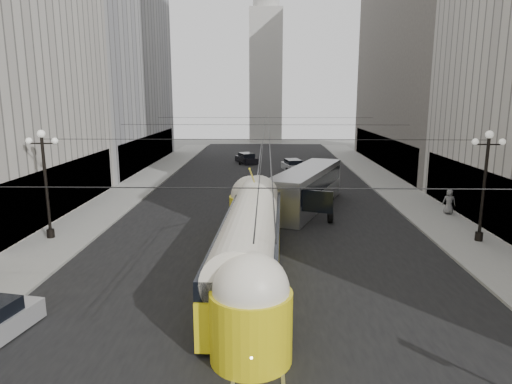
{
  "coord_description": "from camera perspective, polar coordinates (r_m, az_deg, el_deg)",
  "views": [
    {
      "loc": [
        0.22,
        -7.71,
        8.34
      ],
      "look_at": [
        -0.24,
        12.25,
        4.18
      ],
      "focal_mm": 32.0,
      "sensor_mm": 36.0,
      "label": 1
    }
  ],
  "objects": [
    {
      "name": "road",
      "position": [
        41.07,
        1.01,
        0.06
      ],
      "size": [
        20.0,
        85.0,
        0.02
      ],
      "primitive_type": "cube",
      "color": "black",
      "rests_on": "ground"
    },
    {
      "name": "sidewalk_left",
      "position": [
        46.14,
        -14.04,
        1.1
      ],
      "size": [
        4.0,
        72.0,
        0.15
      ],
      "primitive_type": "cube",
      "color": "gray",
      "rests_on": "ground"
    },
    {
      "name": "sidewalk_right",
      "position": [
        46.02,
        16.15,
        0.96
      ],
      "size": [
        4.0,
        72.0,
        0.15
      ],
      "primitive_type": "cube",
      "color": "gray",
      "rests_on": "ground"
    },
    {
      "name": "rail_left",
      "position": [
        41.08,
        -0.04,
        0.07
      ],
      "size": [
        0.12,
        85.0,
        0.04
      ],
      "primitive_type": "cube",
      "color": "gray",
      "rests_on": "ground"
    },
    {
      "name": "rail_right",
      "position": [
        41.07,
        2.05,
        0.06
      ],
      "size": [
        0.12,
        85.0,
        0.04
      ],
      "primitive_type": "cube",
      "color": "gray",
      "rests_on": "ground"
    },
    {
      "name": "building_left_far",
      "position": [
        59.57,
        -19.37,
        16.89
      ],
      "size": [
        12.6,
        28.6,
        28.6
      ],
      "color": "#999999",
      "rests_on": "ground"
    },
    {
      "name": "building_right_far",
      "position": [
        59.65,
        21.89,
        18.65
      ],
      "size": [
        12.6,
        32.6,
        32.6
      ],
      "color": "#514C47",
      "rests_on": "ground"
    },
    {
      "name": "distant_tower",
      "position": [
        87.96,
        1.25,
        16.1
      ],
      "size": [
        6.0,
        6.0,
        31.36
      ],
      "color": "#B2AFA8",
      "rests_on": "ground"
    },
    {
      "name": "lamppost_left_mid",
      "position": [
        29.1,
        -24.83,
        1.6
      ],
      "size": [
        1.86,
        0.44,
        6.37
      ],
      "color": "black",
      "rests_on": "sidewalk_left"
    },
    {
      "name": "lamppost_right_mid",
      "position": [
        28.9,
        26.68,
        1.37
      ],
      "size": [
        1.86,
        0.44,
        6.37
      ],
      "color": "black",
      "rests_on": "sidewalk_right"
    },
    {
      "name": "catenary",
      "position": [
        39.28,
        1.2,
        8.19
      ],
      "size": [
        25.0,
        72.0,
        0.23
      ],
      "color": "black",
      "rests_on": "ground"
    },
    {
      "name": "streetcar",
      "position": [
        21.44,
        -0.66,
        -6.0
      ],
      "size": [
        3.17,
        16.73,
        3.67
      ],
      "color": "gold",
      "rests_on": "ground"
    },
    {
      "name": "city_bus",
      "position": [
        34.77,
        6.38,
        0.66
      ],
      "size": [
        6.62,
        12.53,
        3.07
      ],
      "color": "gray",
      "rests_on": "ground"
    },
    {
      "name": "sedan_white_far",
      "position": [
        52.66,
        4.63,
        3.3
      ],
      "size": [
        2.63,
        4.53,
        1.34
      ],
      "color": "silver",
      "rests_on": "ground"
    },
    {
      "name": "sedan_dark_far",
      "position": [
        58.72,
        -1.2,
        4.2
      ],
      "size": [
        3.2,
        4.53,
        1.32
      ],
      "color": "black",
      "rests_on": "ground"
    },
    {
      "name": "pedestrian_sidewalk_right",
      "position": [
        35.19,
        22.99,
        -1.12
      ],
      "size": [
        1.0,
        0.76,
        1.8
      ],
      "primitive_type": "imported",
      "rotation": [
        0.0,
        0.0,
        2.87
      ],
      "color": "slate",
      "rests_on": "sidewalk_right"
    }
  ]
}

